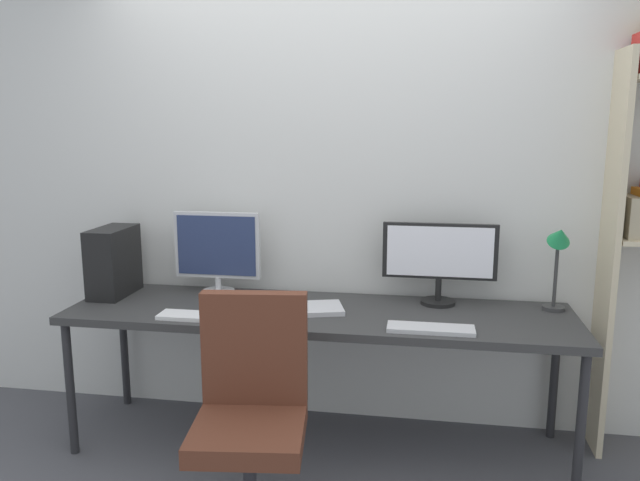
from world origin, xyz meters
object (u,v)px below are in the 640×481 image
(computer_mouse, at_px, (248,316))
(laptop_closed, at_px, (311,309))
(keyboard_right, at_px, (431,329))
(office_chair, at_px, (251,441))
(monitor_right, at_px, (439,257))
(monitor_left, at_px, (217,250))
(desk, at_px, (318,319))
(desk_lamp, at_px, (558,251))
(keyboard_left, at_px, (197,316))
(pc_tower, at_px, (114,261))

(computer_mouse, distance_m, laptop_closed, 0.33)
(keyboard_right, xyz_separation_m, laptop_closed, (-0.60, 0.21, 0.00))
(office_chair, height_order, monitor_right, monitor_right)
(monitor_left, distance_m, keyboard_right, 1.26)
(desk, height_order, keyboard_right, keyboard_right)
(desk, height_order, computer_mouse, computer_mouse)
(monitor_left, relative_size, desk_lamp, 1.04)
(laptop_closed, bearing_deg, desk_lamp, -6.91)
(keyboard_left, distance_m, laptop_closed, 0.56)
(desk_lamp, height_order, laptop_closed, desk_lamp)
(office_chair, distance_m, computer_mouse, 0.66)
(monitor_right, relative_size, keyboard_right, 1.48)
(desk_lamp, relative_size, keyboard_left, 1.22)
(pc_tower, xyz_separation_m, keyboard_left, (0.60, -0.33, -0.18))
(desk, height_order, monitor_left, monitor_left)
(desk, relative_size, pc_tower, 6.84)
(office_chair, bearing_deg, pc_tower, 140.30)
(desk_lamp, xyz_separation_m, computer_mouse, (-1.49, -0.38, -0.30))
(computer_mouse, bearing_deg, office_chair, -73.47)
(office_chair, height_order, laptop_closed, office_chair)
(monitor_right, xyz_separation_m, keyboard_left, (-1.16, -0.44, -0.24))
(monitor_left, height_order, keyboard_right, monitor_left)
(monitor_right, height_order, keyboard_left, monitor_right)
(office_chair, relative_size, monitor_right, 1.69)
(desk_lamp, distance_m, laptop_closed, 1.26)
(office_chair, xyz_separation_m, monitor_left, (-0.45, 0.95, 0.59))
(office_chair, xyz_separation_m, laptop_closed, (0.12, 0.71, 0.35))
(keyboard_left, bearing_deg, office_chair, -51.02)
(monitor_left, relative_size, keyboard_left, 1.28)
(pc_tower, bearing_deg, keyboard_left, -28.95)
(desk, relative_size, laptop_closed, 7.98)
(pc_tower, bearing_deg, monitor_right, 3.66)
(monitor_left, xyz_separation_m, pc_tower, (-0.56, -0.11, -0.06))
(desk, relative_size, monitor_right, 4.36)
(office_chair, relative_size, pc_tower, 2.65)
(keyboard_left, distance_m, keyboard_right, 1.12)
(office_chair, height_order, keyboard_left, office_chair)
(computer_mouse, height_order, laptop_closed, computer_mouse)
(office_chair, distance_m, keyboard_left, 0.74)
(desk, height_order, keyboard_left, keyboard_left)
(monitor_right, distance_m, desk_lamp, 0.58)
(desk, relative_size, desk_lamp, 5.55)
(desk, bearing_deg, monitor_left, 160.51)
(monitor_left, bearing_deg, office_chair, -64.68)
(monitor_right, bearing_deg, monitor_left, 180.00)
(keyboard_right, bearing_deg, monitor_right, 84.83)
(laptop_closed, bearing_deg, keyboard_right, -35.42)
(keyboard_left, bearing_deg, monitor_right, 20.87)
(keyboard_left, distance_m, computer_mouse, 0.25)
(desk, xyz_separation_m, pc_tower, (-1.16, 0.10, 0.23))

